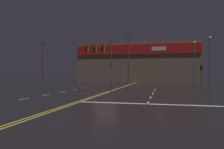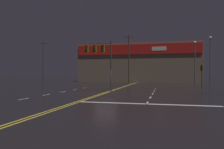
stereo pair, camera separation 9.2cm
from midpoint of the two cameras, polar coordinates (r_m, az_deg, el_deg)
name	(u,v)px [view 2 (the right image)]	position (r m, az deg, el deg)	size (l,w,h in m)	color
ground_plane	(105,93)	(24.13, -1.61, -4.80)	(200.00, 200.00, 0.00)	black
road_markings	(111,94)	(22.41, -0.15, -5.18)	(15.22, 60.00, 0.01)	gold
traffic_signal_median	(99,52)	(25.13, -3.40, 5.81)	(3.49, 0.36, 5.83)	#38383D
traffic_signal_corner_northeast	(202,70)	(35.03, 22.49, 0.99)	(0.42, 0.36, 3.50)	#38383D
streetlight_near_left	(195,56)	(46.88, 20.86, 4.48)	(0.56, 0.56, 8.61)	#59595E
streetlight_near_right	(210,54)	(44.79, 24.34, 4.98)	(0.56, 0.56, 9.05)	#59595E
building_backdrop	(139,63)	(55.89, 7.12, 2.94)	(29.22, 10.23, 9.36)	#7A6651
utility_pole_row	(133,59)	(48.12, 5.60, 4.16)	(46.55, 0.26, 10.70)	#4C3828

